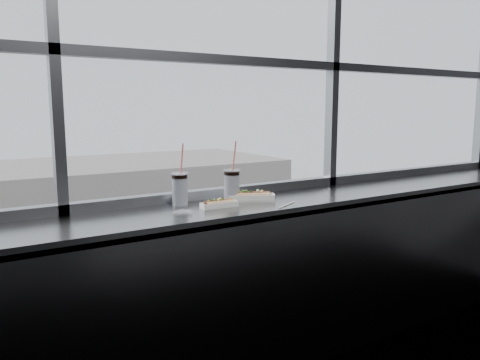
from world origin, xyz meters
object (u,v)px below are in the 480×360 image
soda_cup_right (232,184)px  car_far_c (177,287)px  hotdog_tray_right (251,196)px  hotdog_tray_left (219,204)px  car_near_e (291,326)px  tree_right (167,234)px  soda_cup_left (180,187)px  loose_straw (287,205)px  wrapper (183,212)px  car_far_b (2,326)px

soda_cup_right → car_far_c: (10.27, 24.18, -11.04)m
hotdog_tray_right → car_far_c: 28.48m
hotdog_tray_left → car_near_e: bearing=52.3°
soda_cup_right → tree_right: size_ratio=0.07×
hotdog_tray_left → soda_cup_left: 0.27m
hotdog_tray_right → loose_straw: size_ratio=1.39×
car_near_e → tree_right: size_ratio=1.10×
soda_cup_right → loose_straw: 0.38m
tree_right → loose_straw: bearing=-111.4°
tree_right → car_far_c: bearing=-105.2°
hotdog_tray_left → soda_cup_right: bearing=38.9°
hotdog_tray_left → hotdog_tray_right: size_ratio=0.75×
hotdog_tray_right → wrapper: size_ratio=2.83×
hotdog_tray_left → wrapper: hotdog_tray_left is taller
soda_cup_left → car_far_b: (0.43, 24.11, -11.06)m
loose_straw → wrapper: 0.66m
soda_cup_left → loose_straw: 0.67m
car_near_e → car_far_b: bearing=51.8°
soda_cup_left → tree_right: 31.62m
loose_straw → car_far_b: size_ratio=0.03×
soda_cup_left → car_far_c: soda_cup_left is taller
loose_straw → soda_cup_left: bearing=119.9°
soda_cup_left → tree_right: (11.69, 28.11, -8.54)m
loose_straw → car_far_b: (-0.12, 24.47, -10.95)m
soda_cup_left → soda_cup_right: (0.33, -0.07, 0.00)m
car_far_b → car_far_c: size_ratio=0.98×
hotdog_tray_left → loose_straw: size_ratio=1.04×
wrapper → car_near_e: size_ratio=0.02×
hotdog_tray_left → wrapper: bearing=-166.6°
soda_cup_right → tree_right: (11.36, 28.18, -8.54)m
soda_cup_left → hotdog_tray_right: bearing=-15.9°
wrapper → car_near_e: 24.09m
car_near_e → hotdog_tray_left: bearing=133.1°
hotdog_tray_right → tree_right: bearing=95.8°
hotdog_tray_left → soda_cup_right: 0.22m
car_far_b → hotdog_tray_left: bearing=-175.9°
soda_cup_left → car_far_c: size_ratio=0.06×
loose_straw → hotdog_tray_right: bearing=88.8°
hotdog_tray_right → soda_cup_right: size_ratio=0.79×
hotdog_tray_left → car_far_c: size_ratio=0.03×
soda_cup_right → wrapper: 0.47m
car_far_c → soda_cup_left: bearing=150.8°
wrapper → car_far_b: size_ratio=0.02×
hotdog_tray_left → car_far_b: hotdog_tray_left is taller
soda_cup_left → car_far_c: 28.56m
loose_straw → car_near_e: size_ratio=0.04×
soda_cup_right → car_far_b: size_ratio=0.06×
hotdog_tray_right → tree_right: size_ratio=0.06×
hotdog_tray_left → soda_cup_left: (-0.17, 0.19, 0.09)m
soda_cup_left → car_far_c: (10.61, 24.11, -11.03)m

